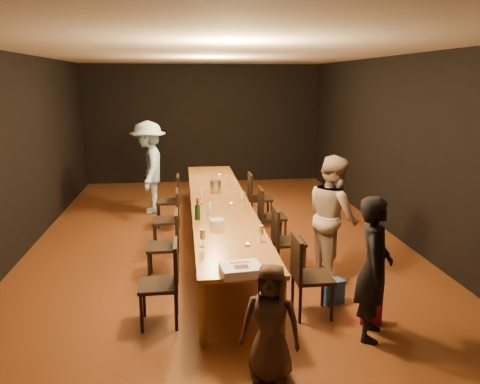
{
  "coord_description": "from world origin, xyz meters",
  "views": [
    {
      "loc": [
        -0.54,
        -7.12,
        2.59
      ],
      "look_at": [
        0.26,
        -0.51,
        1.0
      ],
      "focal_mm": 35.0,
      "sensor_mm": 36.0,
      "label": 1
    }
  ],
  "objects": [
    {
      "name": "ground",
      "position": [
        0.0,
        0.0,
        0.0
      ],
      "size": [
        10.0,
        10.0,
        0.0
      ],
      "primitive_type": "plane",
      "color": "#4E2A13",
      "rests_on": "ground"
    },
    {
      "name": "room_shell",
      "position": [
        0.0,
        0.0,
        2.08
      ],
      "size": [
        6.04,
        10.04,
        3.02
      ],
      "color": "black",
      "rests_on": "ground"
    },
    {
      "name": "table",
      "position": [
        0.0,
        0.0,
        0.7
      ],
      "size": [
        0.9,
        6.0,
        0.75
      ],
      "color": "#955F2B",
      "rests_on": "ground"
    },
    {
      "name": "chair_right_0",
      "position": [
        0.85,
        -2.4,
        0.47
      ],
      "size": [
        0.42,
        0.42,
        0.93
      ],
      "primitive_type": null,
      "rotation": [
        0.0,
        0.0,
        -1.57
      ],
      "color": "black",
      "rests_on": "ground"
    },
    {
      "name": "chair_right_1",
      "position": [
        0.85,
        -1.2,
        0.47
      ],
      "size": [
        0.42,
        0.42,
        0.93
      ],
      "primitive_type": null,
      "rotation": [
        0.0,
        0.0,
        -1.57
      ],
      "color": "black",
      "rests_on": "ground"
    },
    {
      "name": "chair_right_2",
      "position": [
        0.85,
        0.0,
        0.47
      ],
      "size": [
        0.42,
        0.42,
        0.93
      ],
      "primitive_type": null,
      "rotation": [
        0.0,
        0.0,
        -1.57
      ],
      "color": "black",
      "rests_on": "ground"
    },
    {
      "name": "chair_right_3",
      "position": [
        0.85,
        1.2,
        0.47
      ],
      "size": [
        0.42,
        0.42,
        0.93
      ],
      "primitive_type": null,
      "rotation": [
        0.0,
        0.0,
        -1.57
      ],
      "color": "black",
      "rests_on": "ground"
    },
    {
      "name": "chair_left_0",
      "position": [
        -0.85,
        -2.4,
        0.47
      ],
      "size": [
        0.42,
        0.42,
        0.93
      ],
      "primitive_type": null,
      "rotation": [
        0.0,
        0.0,
        1.57
      ],
      "color": "black",
      "rests_on": "ground"
    },
    {
      "name": "chair_left_1",
      "position": [
        -0.85,
        -1.2,
        0.47
      ],
      "size": [
        0.42,
        0.42,
        0.93
      ],
      "primitive_type": null,
      "rotation": [
        0.0,
        0.0,
        1.57
      ],
      "color": "black",
      "rests_on": "ground"
    },
    {
      "name": "chair_left_2",
      "position": [
        -0.85,
        0.0,
        0.47
      ],
      "size": [
        0.42,
        0.42,
        0.93
      ],
      "primitive_type": null,
      "rotation": [
        0.0,
        0.0,
        1.57
      ],
      "color": "black",
      "rests_on": "ground"
    },
    {
      "name": "chair_left_3",
      "position": [
        -0.85,
        1.2,
        0.47
      ],
      "size": [
        0.42,
        0.42,
        0.93
      ],
      "primitive_type": null,
      "rotation": [
        0.0,
        0.0,
        1.57
      ],
      "color": "black",
      "rests_on": "ground"
    },
    {
      "name": "woman_birthday",
      "position": [
        1.33,
        -2.92,
        0.75
      ],
      "size": [
        0.55,
        0.64,
        1.5
      ],
      "primitive_type": "imported",
      "rotation": [
        0.0,
        0.0,
        1.16
      ],
      "color": "black",
      "rests_on": "ground"
    },
    {
      "name": "woman_tan",
      "position": [
        1.42,
        -1.31,
        0.82
      ],
      "size": [
        0.72,
        0.88,
        1.65
      ],
      "primitive_type": "imported",
      "rotation": [
        0.0,
        0.0,
        1.7
      ],
      "color": "tan",
      "rests_on": "ground"
    },
    {
      "name": "man_blue",
      "position": [
        -1.23,
        2.12,
        0.91
      ],
      "size": [
        0.73,
        1.21,
        1.83
      ],
      "primitive_type": "imported",
      "rotation": [
        0.0,
        0.0,
        -1.53
      ],
      "color": "#99CAEC",
      "rests_on": "ground"
    },
    {
      "name": "child",
      "position": [
        0.17,
        -3.49,
        0.54
      ],
      "size": [
        0.61,
        0.5,
        1.08
      ],
      "primitive_type": "imported",
      "rotation": [
        0.0,
        0.0,
        -0.34
      ],
      "color": "#462F27",
      "rests_on": "ground"
    },
    {
      "name": "gift_bag_red",
      "position": [
        1.44,
        -2.67,
        0.13
      ],
      "size": [
        0.25,
        0.17,
        0.27
      ],
      "primitive_type": "cube",
      "rotation": [
        0.0,
        0.0,
        -0.19
      ],
      "color": "#C11C4F",
      "rests_on": "ground"
    },
    {
      "name": "gift_bag_blue",
      "position": [
        1.18,
        -2.16,
        0.14
      ],
      "size": [
        0.26,
        0.21,
        0.29
      ],
      "primitive_type": "cube",
      "rotation": [
        0.0,
        0.0,
        0.27
      ],
      "color": "#224B94",
      "rests_on": "ground"
    },
    {
      "name": "birthday_cake",
      "position": [
        -0.02,
        -2.9,
        0.79
      ],
      "size": [
        0.42,
        0.35,
        0.09
      ],
      "rotation": [
        0.0,
        0.0,
        0.11
      ],
      "color": "white",
      "rests_on": "table"
    },
    {
      "name": "plate_stack",
      "position": [
        -0.14,
        -1.38,
        0.8
      ],
      "size": [
        0.24,
        0.24,
        0.11
      ],
      "primitive_type": "cylinder",
      "rotation": [
        0.0,
        0.0,
        0.29
      ],
      "color": "white",
      "rests_on": "table"
    },
    {
      "name": "champagne_bottle",
      "position": [
        -0.38,
        -1.01,
        0.9
      ],
      "size": [
        0.09,
        0.09,
        0.31
      ],
      "primitive_type": null,
      "rotation": [
        0.0,
        0.0,
        -0.39
      ],
      "color": "black",
      "rests_on": "table"
    },
    {
      "name": "ice_bucket",
      "position": [
        -0.02,
        0.6,
        0.85
      ],
      "size": [
        0.22,
        0.22,
        0.2
      ],
      "primitive_type": "cylinder",
      "rotation": [
        0.0,
        0.0,
        -0.18
      ],
      "color": "silver",
      "rests_on": "table"
    },
    {
      "name": "wineglass_0",
      "position": [
        -0.36,
        -2.08,
        0.85
      ],
      "size": [
        0.06,
        0.06,
        0.21
      ],
      "primitive_type": null,
      "color": "beige",
      "rests_on": "table"
    },
    {
      "name": "wineglass_1",
      "position": [
        0.32,
        -2.01,
        0.85
      ],
      "size": [
        0.06,
        0.06,
        0.21
      ],
      "primitive_type": null,
      "color": "beige",
      "rests_on": "table"
    },
    {
      "name": "wineglass_2",
      "position": [
        -0.21,
        -0.9,
        0.85
      ],
      "size": [
        0.06,
        0.06,
        0.21
      ],
      "primitive_type": null,
      "color": "silver",
      "rests_on": "table"
    },
    {
      "name": "wineglass_3",
      "position": [
        0.32,
        -0.32,
        0.85
      ],
      "size": [
        0.06,
        0.06,
        0.21
      ],
      "primitive_type": null,
      "color": "beige",
      "rests_on": "table"
    },
    {
      "name": "wineglass_4",
      "position": [
        -0.28,
        -0.05,
        0.85
      ],
      "size": [
        0.06,
        0.06,
        0.21
      ],
      "primitive_type": null,
      "color": "silver",
      "rests_on": "table"
    },
    {
      "name": "wineglass_5",
      "position": [
        0.22,
        0.97,
        0.85
      ],
      "size": [
        0.06,
        0.06,
        0.21
      ],
      "primitive_type": null,
      "color": "silver",
      "rests_on": "table"
    },
    {
      "name": "tealight_near",
      "position": [
        0.15,
        -2.12,
        0.77
      ],
      "size": [
        0.05,
        0.05,
        0.03
      ],
      "primitive_type": "cylinder",
      "color": "#B2B7B2",
      "rests_on": "table"
    },
    {
      "name": "tealight_mid",
      "position": [
        0.15,
        -0.29,
        0.77
      ],
      "size": [
        0.05,
        0.05,
        0.03
      ],
      "primitive_type": "cylinder",
      "color": "#B2B7B2",
      "rests_on": "table"
    },
    {
      "name": "tealight_far",
      "position": [
        0.15,
        1.92,
        0.77
      ],
      "size": [
        0.05,
        0.05,
        0.03
      ],
      "primitive_type": "cylinder",
      "color": "#B2B7B2",
      "rests_on": "table"
    }
  ]
}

